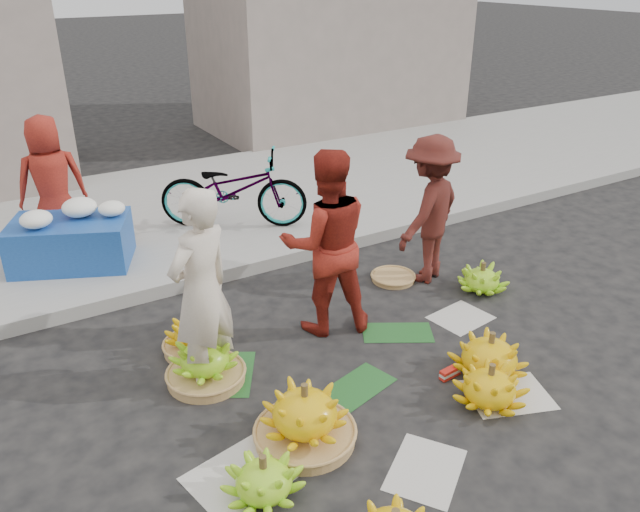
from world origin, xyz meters
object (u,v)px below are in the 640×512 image
banana_bunch_0 (305,416)px  vendor_cream (201,292)px  bicycle (233,189)px  flower_table (72,239)px  banana_bunch_4 (490,355)px

banana_bunch_0 → vendor_cream: bearing=108.3°
banana_bunch_0 → bicycle: (1.12, 3.77, 0.38)m
banana_bunch_0 → flower_table: (-0.86, 3.66, 0.20)m
banana_bunch_4 → vendor_cream: 2.44m
banana_bunch_0 → banana_bunch_4: bearing=-2.7°
bicycle → vendor_cream: bearing=-176.1°
banana_bunch_4 → bicycle: bicycle is taller
banana_bunch_0 → bicycle: size_ratio=0.42×
vendor_cream → bicycle: bearing=-142.6°
banana_bunch_0 → banana_bunch_4: size_ratio=1.09×
banana_bunch_4 → vendor_cream: (-2.07, 1.10, 0.67)m
flower_table → bicycle: bicycle is taller
banana_bunch_0 → vendor_cream: size_ratio=0.46×
vendor_cream → bicycle: vendor_cream is taller
banana_bunch_0 → bicycle: bearing=73.4°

